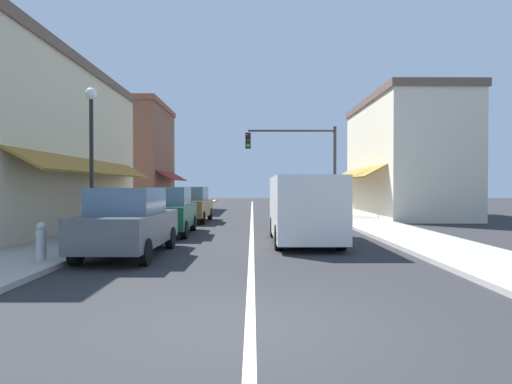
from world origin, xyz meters
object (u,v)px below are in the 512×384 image
Objects in this scene: parked_car_second_left at (168,211)px; fire_hydrant at (41,242)px; street_lamp_left_near at (91,139)px; traffic_signal_mast_arm at (302,155)px; parked_car_third_left at (191,205)px; van_in_lane at (304,207)px; parked_car_nearest_left at (129,222)px.

fire_hydrant is at bearing -106.36° from parked_car_second_left.
traffic_signal_mast_arm is at bearing 55.84° from street_lamp_left_near.
fire_hydrant is (-1.65, -6.20, -0.33)m from parked_car_second_left.
fire_hydrant is (-1.71, -11.79, -0.33)m from parked_car_third_left.
van_in_lane is 0.98× the size of traffic_signal_mast_arm.
van_in_lane is 7.56m from fire_hydrant.
traffic_signal_mast_arm is at bearing 62.72° from fire_hydrant.
van_in_lane is 6.91m from street_lamp_left_near.
street_lamp_left_near reaches higher than fire_hydrant.
traffic_signal_mast_arm reaches higher than van_in_lane.
van_in_lane reaches higher than parked_car_nearest_left.
street_lamp_left_near is 4.34m from fire_hydrant.
van_in_lane is at bearing 4.42° from street_lamp_left_near.
van_in_lane is (4.85, 2.57, 0.27)m from parked_car_nearest_left.
van_in_lane is 1.08× the size of street_lamp_left_near.
parked_car_nearest_left reaches higher than fire_hydrant.
parked_car_third_left is 0.86× the size of street_lamp_left_near.
traffic_signal_mast_arm reaches higher than parked_car_third_left.
fire_hydrant is at bearing -138.76° from parked_car_nearest_left.
traffic_signal_mast_arm reaches higher than parked_car_nearest_left.
parked_car_nearest_left is 5.49m from van_in_lane.
parked_car_nearest_left is 3.58m from street_lamp_left_near.
parked_car_third_left is at bearing 90.76° from parked_car_nearest_left.
parked_car_second_left is 4.76× the size of fire_hydrant.
traffic_signal_mast_arm is at bearing 83.67° from van_in_lane.
parked_car_second_left is at bearing 154.54° from van_in_lane.
street_lamp_left_near is (-1.83, -8.39, 2.36)m from parked_car_third_left.
parked_car_nearest_left is at bearing -151.97° from van_in_lane.
street_lamp_left_near is at bearing -175.47° from van_in_lane.
parked_car_nearest_left is 10.45m from parked_car_third_left.
fire_hydrant is at bearing -117.28° from traffic_signal_mast_arm.
parked_car_second_left is at bearing 75.13° from fire_hydrant.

